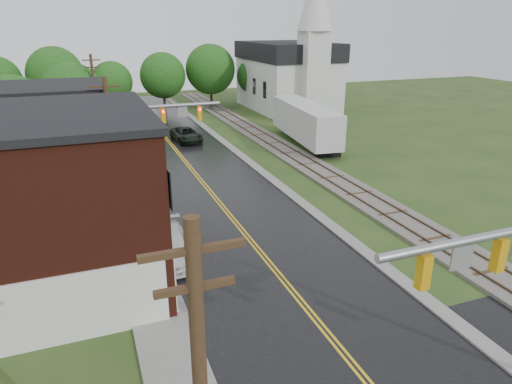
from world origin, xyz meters
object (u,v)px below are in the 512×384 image
pickup_white (169,246)px  utility_pole_b (112,147)px  semi_trailer (306,121)px  tree_left_c (16,110)px  tree_left_e (74,94)px  church (291,69)px  suv_dark (186,135)px  traffic_signal_far (154,124)px  utility_pole_c (95,97)px

pickup_white → utility_pole_b: bearing=112.5°
pickup_white → semi_trailer: size_ratio=0.38×
tree_left_c → tree_left_e: size_ratio=0.94×
pickup_white → tree_left_c: bearing=115.8°
church → suv_dark: (-18.20, -13.08, -5.11)m
tree_left_e → semi_trailer: tree_left_e is taller
semi_trailer → traffic_signal_far: bearing=-154.2°
tree_left_e → semi_trailer: bearing=-26.5°
utility_pole_b → traffic_signal_far: bearing=56.3°
utility_pole_b → tree_left_e: size_ratio=1.10×
tree_left_e → semi_trailer: (21.92, -10.91, -2.38)m
tree_left_e → utility_pole_b: bearing=-85.1°
suv_dark → pickup_white: bearing=-109.7°
tree_left_c → semi_trailer: 27.45m
church → utility_pole_b: church is taller
church → traffic_signal_far: church is taller
church → utility_pole_b: (-26.80, -31.74, -1.11)m
church → tree_left_c: bearing=-157.8°
suv_dark → pickup_white: pickup_white is taller
traffic_signal_far → utility_pole_b: 6.01m
utility_pole_b → tree_left_c: 19.24m
traffic_signal_far → church: bearing=48.7°
traffic_signal_far → tree_left_e: 19.65m
tree_left_e → church: bearing=15.2°
church → traffic_signal_far: (-23.47, -26.74, -0.86)m
suv_dark → church: bearing=30.7°
pickup_white → semi_trailer: 26.53m
church → semi_trailer: 20.27m
utility_pole_b → utility_pole_c: size_ratio=1.00×
utility_pole_c → tree_left_c: 8.16m
tree_left_e → pickup_white: size_ratio=1.57×
church → suv_dark: size_ratio=3.82×
traffic_signal_far → utility_pole_c: utility_pole_c is taller
tree_left_c → suv_dark: tree_left_c is taller
traffic_signal_far → tree_left_c: 16.56m
traffic_signal_far → utility_pole_b: bearing=-123.7°
traffic_signal_far → utility_pole_c: (-3.33, 17.00, -0.25)m
suv_dark → semi_trailer: bearing=-31.7°
semi_trailer → tree_left_e: bearing=153.5°
tree_left_c → suv_dark: size_ratio=1.46×
traffic_signal_far → suv_dark: traffic_signal_far is taller
utility_pole_c → tree_left_e: (-2.05, 1.90, 0.09)m
utility_pole_b → pickup_white: (2.00, -6.55, -3.97)m
tree_left_e → semi_trailer: 24.60m
church → utility_pole_c: (-26.80, -9.74, -1.11)m
traffic_signal_far → tree_left_e: bearing=105.9°
pickup_white → utility_pole_c: bearing=99.5°
utility_pole_c → traffic_signal_far: bearing=-78.9°
utility_pole_c → semi_trailer: bearing=-24.4°
pickup_white → traffic_signal_far: bearing=88.9°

